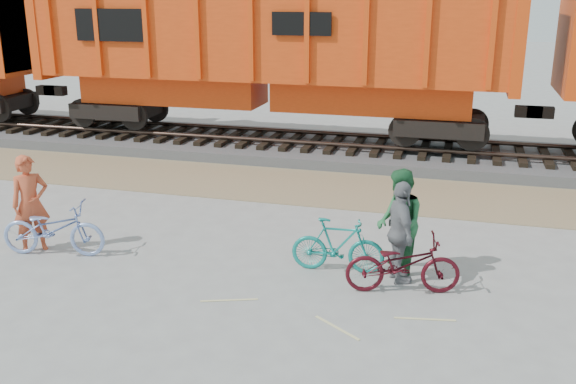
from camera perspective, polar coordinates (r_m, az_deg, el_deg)
name	(u,v)px	position (r m, az deg, el deg)	size (l,w,h in m)	color
ground	(304,286)	(10.63, 1.40, -8.39)	(120.00, 120.00, 0.00)	#9E9E99
gravel_strip	(359,191)	(15.67, 6.34, 0.10)	(120.00, 3.00, 0.02)	#9C8260
ballast_bed	(379,152)	(18.98, 8.10, 3.51)	(120.00, 4.00, 0.30)	slate
track	(380,142)	(18.90, 8.14, 4.46)	(120.00, 2.60, 0.24)	black
hopper_car_center	(268,50)	(19.23, -1.76, 12.48)	(14.00, 3.13, 4.65)	black
bicycle_blue	(53,229)	(12.44, -20.14, -3.09)	(0.67, 1.91, 1.00)	#86A1DE
bicycle_teal	(338,245)	(11.02, 4.45, -4.76)	(0.45, 1.60, 0.96)	#13897F
bicycle_maroon	(403,264)	(10.42, 10.17, -6.34)	(0.63, 1.82, 0.96)	#430B14
person_solo	(31,204)	(12.68, -21.92, -0.97)	(0.66, 0.43, 1.82)	#C54D2C
person_man	(399,223)	(10.92, 9.86, -2.72)	(0.89, 0.69, 1.83)	#256839
person_woman	(400,232)	(10.65, 9.96, -3.56)	(1.01, 0.42, 1.73)	slate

